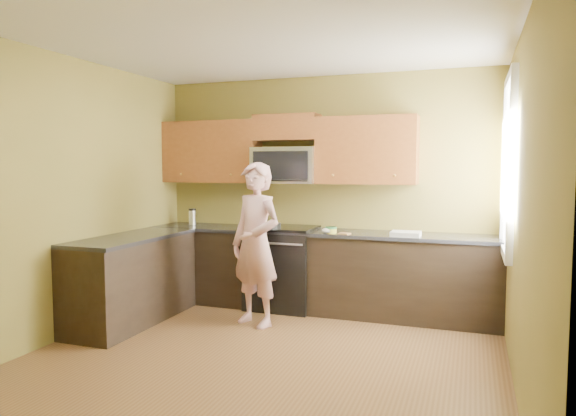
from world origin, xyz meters
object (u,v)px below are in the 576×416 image
at_px(travel_mug, 193,224).
at_px(frying_pan, 268,229).
at_px(microwave, 286,183).
at_px(woman, 256,244).
at_px(butter_tub, 331,233).
at_px(stove, 283,267).

bearing_deg(travel_mug, frying_pan, -16.69).
height_order(microwave, woman, woman).
bearing_deg(butter_tub, woman, -139.82).
xyz_separation_m(microwave, frying_pan, (-0.08, -0.38, -0.50)).
height_order(woman, travel_mug, woman).
relative_size(microwave, butter_tub, 6.08).
distance_m(microwave, butter_tub, 0.87).
xyz_separation_m(woman, frying_pan, (-0.05, 0.47, 0.11)).
bearing_deg(woman, stove, 109.44).
height_order(stove, travel_mug, travel_mug).
height_order(woman, frying_pan, woman).
relative_size(microwave, travel_mug, 3.83).
xyz_separation_m(frying_pan, travel_mug, (-1.16, 0.35, -0.03)).
relative_size(woman, butter_tub, 13.50).
relative_size(frying_pan, butter_tub, 4.08).
bearing_deg(microwave, stove, -90.00).
distance_m(microwave, travel_mug, 1.35).
relative_size(stove, butter_tub, 7.59).
height_order(stove, woman, woman).
bearing_deg(stove, butter_tub, -15.08).
bearing_deg(microwave, butter_tub, -25.16).
bearing_deg(woman, microwave, 109.79).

